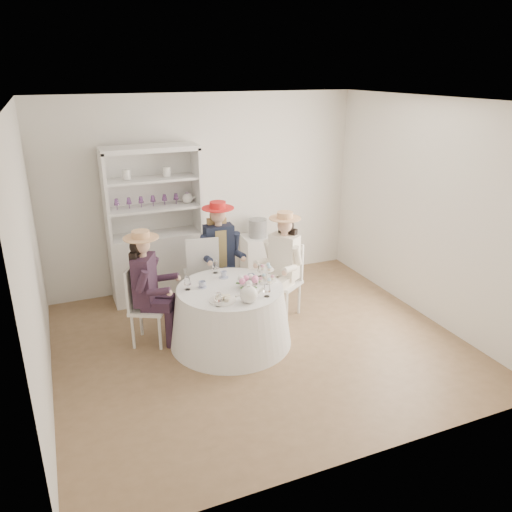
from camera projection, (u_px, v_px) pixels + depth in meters
name	position (u px, v px, depth m)	size (l,w,h in m)	color
ground	(259.00, 343.00, 5.80)	(4.50, 4.50, 0.00)	brown
ceiling	(260.00, 101.00, 4.84)	(4.50, 4.50, 0.00)	white
wall_back	(205.00, 192.00, 7.05)	(4.50, 4.50, 0.00)	white
wall_front	(367.00, 312.00, 3.59)	(4.50, 4.50, 0.00)	white
wall_left	(31.00, 262.00, 4.52)	(4.50, 4.50, 0.00)	white
wall_right	(428.00, 211.00, 6.12)	(4.50, 4.50, 0.00)	white
tea_table	(231.00, 315.00, 5.71)	(1.40, 1.40, 0.69)	white
hutch	(156.00, 246.00, 6.75)	(1.33, 0.72, 2.08)	silver
side_table	(258.00, 258.00, 7.44)	(0.43, 0.43, 0.68)	silver
hatbox	(258.00, 228.00, 7.28)	(0.26, 0.26, 0.26)	black
guest_left	(147.00, 282.00, 5.56)	(0.58, 0.52, 1.36)	silver
guest_mid	(219.00, 249.00, 6.40)	(0.52, 0.54, 1.44)	silver
guest_right	(283.00, 259.00, 6.20)	(0.59, 0.55, 1.37)	silver
spare_chair	(202.00, 271.00, 6.38)	(0.49, 0.49, 1.04)	silver
teacup_a	(202.00, 285.00, 5.58)	(0.09, 0.09, 0.07)	white
teacup_b	(224.00, 275.00, 5.84)	(0.08, 0.08, 0.07)	white
teacup_c	(251.00, 278.00, 5.76)	(0.09, 0.09, 0.07)	white
flower_bowl	(249.00, 285.00, 5.59)	(0.21, 0.21, 0.05)	white
flower_arrangement	(248.00, 281.00, 5.54)	(0.19, 0.19, 0.07)	pink
table_teapot	(249.00, 294.00, 5.22)	(0.27, 0.19, 0.20)	white
sandwich_plate	(223.00, 299.00, 5.27)	(0.29, 0.29, 0.06)	white
cupcake_stand	(267.00, 275.00, 5.72)	(0.22, 0.22, 0.21)	white
stemware_set	(230.00, 281.00, 5.56)	(0.98, 0.94, 0.15)	white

